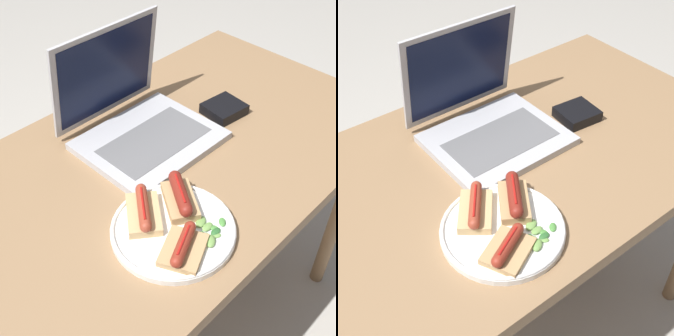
{
  "view_description": "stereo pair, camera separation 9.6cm",
  "coord_description": "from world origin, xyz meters",
  "views": [
    {
      "loc": [
        -0.59,
        -0.57,
        1.44
      ],
      "look_at": [
        -0.08,
        -0.08,
        0.8
      ],
      "focal_mm": 50.0,
      "sensor_mm": 36.0,
      "label": 1
    },
    {
      "loc": [
        -0.52,
        -0.64,
        1.44
      ],
      "look_at": [
        -0.08,
        -0.08,
        0.8
      ],
      "focal_mm": 50.0,
      "sensor_mm": 36.0,
      "label": 2
    }
  ],
  "objects": [
    {
      "name": "external_drive",
      "position": [
        0.22,
        0.01,
        0.75
      ],
      "size": [
        0.1,
        0.1,
        0.03
      ],
      "rotation": [
        0.0,
        0.0,
        -0.11
      ],
      "color": "black",
      "rests_on": "desk"
    },
    {
      "name": "sausage_toast_right",
      "position": [
        -0.18,
        -0.11,
        0.77
      ],
      "size": [
        0.12,
        0.12,
        0.04
      ],
      "rotation": [
        0.0,
        0.0,
        0.9
      ],
      "color": "tan",
      "rests_on": "plate"
    },
    {
      "name": "ground_plane",
      "position": [
        0.0,
        0.0,
        0.0
      ],
      "size": [
        6.0,
        6.0,
        0.0
      ],
      "primitive_type": "plane",
      "color": "#B7B2A8"
    },
    {
      "name": "plate",
      "position": [
        -0.16,
        -0.17,
        0.75
      ],
      "size": [
        0.24,
        0.24,
        0.02
      ],
      "color": "white",
      "rests_on": "desk"
    },
    {
      "name": "laptop",
      "position": [
        -0.0,
        0.1,
        0.79
      ],
      "size": [
        0.31,
        0.29,
        0.26
      ],
      "color": "#B7B7BC",
      "rests_on": "desk"
    },
    {
      "name": "desk",
      "position": [
        0.0,
        0.0,
        0.66
      ],
      "size": [
        1.16,
        0.66,
        0.74
      ],
      "color": "#93704C",
      "rests_on": "ground_plane"
    },
    {
      "name": "salad_pile",
      "position": [
        -0.13,
        -0.23,
        0.76
      ],
      "size": [
        0.09,
        0.07,
        0.01
      ],
      "color": "#2D662D",
      "rests_on": "plate"
    },
    {
      "name": "sausage_toast_left",
      "position": [
        -0.11,
        -0.14,
        0.77
      ],
      "size": [
        0.11,
        0.12,
        0.05
      ],
      "rotation": [
        0.0,
        0.0,
        4.13
      ],
      "color": "tan",
      "rests_on": "plate"
    },
    {
      "name": "sausage_toast_middle",
      "position": [
        -0.19,
        -0.22,
        0.77
      ],
      "size": [
        0.12,
        0.11,
        0.04
      ],
      "rotation": [
        0.0,
        0.0,
        0.44
      ],
      "color": "tan",
      "rests_on": "plate"
    }
  ]
}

